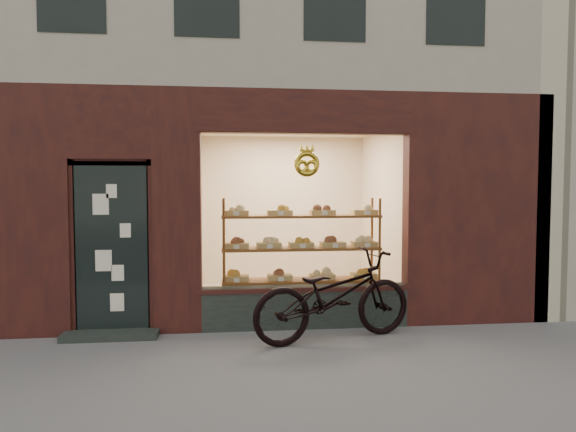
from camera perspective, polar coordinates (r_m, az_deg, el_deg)
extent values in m
plane|color=slate|center=(4.90, 0.28, -18.99)|extent=(90.00, 90.00, 0.00)
cube|color=#2C3732|center=(6.89, 1.95, -10.03)|extent=(2.70, 0.25, 0.55)
cube|color=black|center=(6.77, -18.97, -3.35)|extent=(0.90, 0.04, 2.15)
cube|color=#2C3732|center=(6.82, -19.10, -12.39)|extent=(1.15, 0.35, 0.08)
torus|color=gold|center=(6.61, 2.11, 5.79)|extent=(0.33, 0.07, 0.33)
cube|color=brown|center=(7.35, 1.45, -10.99)|extent=(2.20, 0.45, 0.04)
cube|color=brown|center=(7.24, 1.45, -7.15)|extent=(2.20, 0.45, 0.03)
cube|color=brown|center=(7.18, 1.46, -3.61)|extent=(2.20, 0.45, 0.04)
cube|color=brown|center=(7.14, 1.46, -0.02)|extent=(2.20, 0.45, 0.04)
cylinder|color=brown|center=(6.93, -7.14, -5.13)|extent=(0.04, 0.04, 1.70)
cylinder|color=brown|center=(7.23, 10.13, -4.81)|extent=(0.04, 0.04, 1.70)
cylinder|color=brown|center=(7.32, -7.11, -4.69)|extent=(0.04, 0.04, 1.70)
cylinder|color=brown|center=(7.60, 9.29, -4.41)|extent=(0.04, 0.04, 1.70)
cube|color=olive|center=(7.17, -5.74, -6.85)|extent=(0.34, 0.24, 0.07)
sphere|color=#9B5F23|center=(7.15, -5.75, -6.18)|extent=(0.11, 0.11, 0.11)
cube|color=silver|center=(6.98, -5.72, -7.11)|extent=(0.07, 0.01, 0.05)
cube|color=olive|center=(7.20, -0.93, -6.79)|extent=(0.34, 0.24, 0.07)
sphere|color=#552A15|center=(7.18, -0.93, -6.12)|extent=(0.11, 0.11, 0.11)
cube|color=silver|center=(7.02, -0.78, -7.05)|extent=(0.08, 0.01, 0.05)
cube|color=olive|center=(7.28, 3.81, -6.68)|extent=(0.34, 0.24, 0.07)
sphere|color=tan|center=(7.27, 3.81, -6.02)|extent=(0.11, 0.11, 0.11)
cube|color=silver|center=(7.10, 4.08, -6.94)|extent=(0.07, 0.01, 0.05)
cube|color=olive|center=(7.41, 8.41, -6.54)|extent=(0.34, 0.24, 0.07)
sphere|color=#9B5F23|center=(7.40, 8.41, -5.89)|extent=(0.11, 0.11, 0.11)
cube|color=silver|center=(7.23, 8.79, -6.78)|extent=(0.08, 0.01, 0.05)
cube|color=olive|center=(7.10, -5.76, -3.27)|extent=(0.34, 0.24, 0.07)
sphere|color=#552A15|center=(7.09, -5.77, -2.59)|extent=(0.11, 0.11, 0.11)
cube|color=silver|center=(6.92, -5.74, -3.45)|extent=(0.07, 0.01, 0.06)
cube|color=olive|center=(7.12, -2.13, -3.24)|extent=(0.34, 0.24, 0.07)
sphere|color=tan|center=(7.11, -2.14, -2.56)|extent=(0.11, 0.11, 0.11)
cube|color=silver|center=(6.94, -2.02, -3.41)|extent=(0.07, 0.01, 0.06)
cube|color=olive|center=(7.17, 1.46, -3.20)|extent=(0.34, 0.24, 0.07)
sphere|color=#9B5F23|center=(7.16, 1.46, -2.52)|extent=(0.11, 0.11, 0.11)
cube|color=silver|center=(6.99, 1.67, -3.36)|extent=(0.07, 0.01, 0.06)
cube|color=olive|center=(7.25, 4.99, -3.14)|extent=(0.34, 0.24, 0.07)
sphere|color=#552A15|center=(7.24, 5.00, -2.47)|extent=(0.11, 0.11, 0.11)
cube|color=silver|center=(7.07, 5.29, -3.30)|extent=(0.07, 0.01, 0.06)
cube|color=olive|center=(7.35, 8.44, -3.08)|extent=(0.34, 0.24, 0.07)
sphere|color=tan|center=(7.34, 8.44, -2.42)|extent=(0.11, 0.11, 0.11)
cube|color=silver|center=(7.17, 8.82, -3.23)|extent=(0.08, 0.01, 0.06)
cube|color=olive|center=(7.07, -5.78, 0.35)|extent=(0.34, 0.24, 0.07)
sphere|color=tan|center=(7.06, -5.79, 1.04)|extent=(0.11, 0.11, 0.11)
cube|color=silver|center=(6.88, -5.76, 0.28)|extent=(0.07, 0.01, 0.06)
cube|color=olive|center=(7.10, -0.93, 0.38)|extent=(0.34, 0.24, 0.07)
sphere|color=#9B5F23|center=(7.09, -0.93, 1.07)|extent=(0.11, 0.11, 0.11)
cube|color=silver|center=(6.91, -0.79, 0.31)|extent=(0.08, 0.01, 0.06)
cube|color=olive|center=(7.18, 3.84, 0.41)|extent=(0.34, 0.24, 0.07)
sphere|color=#552A15|center=(7.18, 3.84, 1.09)|extent=(0.11, 0.11, 0.11)
cube|color=silver|center=(7.00, 4.11, 0.34)|extent=(0.07, 0.01, 0.06)
cube|color=olive|center=(7.31, 8.47, 0.43)|extent=(0.34, 0.24, 0.07)
sphere|color=tan|center=(7.31, 8.47, 1.10)|extent=(0.11, 0.11, 0.11)
cube|color=silver|center=(7.13, 8.85, 0.36)|extent=(0.08, 0.01, 0.06)
imported|color=black|center=(6.29, 5.11, -8.81)|extent=(2.19, 1.26, 1.09)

